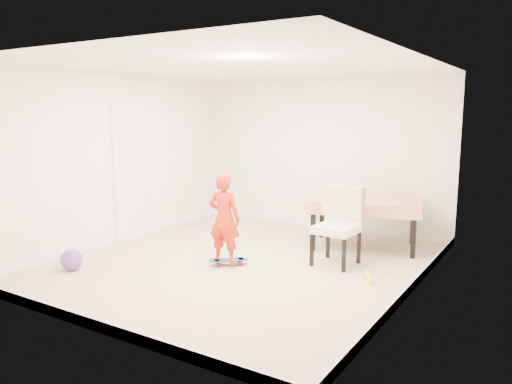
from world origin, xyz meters
The scene contains 17 objects.
ground centered at (0.00, 0.00, 0.00)m, with size 5.00×5.00×0.00m, color #C8AE8B.
ceiling centered at (0.00, 0.00, 2.58)m, with size 4.50×5.00×0.04m, color white.
wall_back centered at (0.00, 2.48, 1.30)m, with size 4.50×0.04×2.60m, color white.
wall_front centered at (0.00, -2.48, 1.30)m, with size 4.50×0.04×2.60m, color white.
wall_left centered at (-2.23, 0.00, 1.30)m, with size 0.04×5.00×2.60m, color white.
wall_right centered at (2.23, 0.00, 1.30)m, with size 0.04×5.00×2.60m, color white.
door centered at (-2.22, 0.30, 1.02)m, with size 0.10×0.94×2.11m, color white.
baseboard_back centered at (0.00, 2.49, 0.06)m, with size 4.50×0.02×0.12m, color white.
baseboard_front centered at (0.00, -2.49, 0.06)m, with size 4.50×0.02×0.12m, color white.
baseboard_left centered at (-2.24, 0.00, 0.06)m, with size 0.02×5.00×0.12m, color white.
baseboard_right centered at (2.24, 0.00, 0.06)m, with size 0.02×5.00×0.12m, color white.
dining_table centered at (1.11, 1.65, 0.37)m, with size 1.59×1.00×0.75m, color red, non-canonical shape.
dining_chair centered at (1.10, 0.60, 0.52)m, with size 0.56×0.64×1.04m, color silver, non-canonical shape.
skateboard centered at (-0.09, -0.18, 0.04)m, with size 0.53×0.19×0.08m, color blue, non-canonical shape.
child centered at (-0.12, -0.23, 0.60)m, with size 0.44×0.29×1.20m, color red.
balloon centered at (-1.67, -1.43, 0.14)m, with size 0.28×0.28×0.28m, color #6E43A1.
foam_toy centered at (1.69, 0.26, 0.03)m, with size 0.06×0.06×0.40m, color #FFF51A.
Camera 1 is at (3.60, -5.41, 2.02)m, focal length 35.00 mm.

